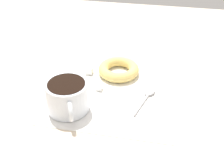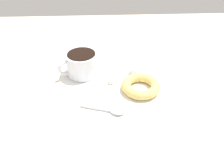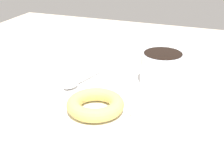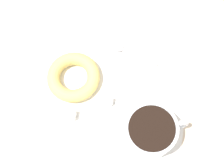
{
  "view_description": "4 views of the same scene",
  "coord_description": "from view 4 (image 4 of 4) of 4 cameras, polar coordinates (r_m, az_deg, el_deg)",
  "views": [
    {
      "loc": [
        62.02,
        11.0,
        45.74
      ],
      "look_at": [
        0.87,
        -0.32,
        2.3
      ],
      "focal_mm": 50.0,
      "sensor_mm": 36.0,
      "label": 1
    },
    {
      "loc": [
        3.21,
        47.41,
        38.92
      ],
      "look_at": [
        0.87,
        -0.32,
        2.3
      ],
      "focal_mm": 35.0,
      "sensor_mm": 36.0,
      "label": 2
    },
    {
      "loc": [
        -53.52,
        -20.72,
        30.12
      ],
      "look_at": [
        0.87,
        -0.32,
        2.3
      ],
      "focal_mm": 50.0,
      "sensor_mm": 36.0,
      "label": 3
    },
    {
      "loc": [
        4.71,
        -21.19,
        60.39
      ],
      "look_at": [
        0.87,
        -0.32,
        2.3
      ],
      "focal_mm": 50.0,
      "sensor_mm": 36.0,
      "label": 4
    }
  ],
  "objects": [
    {
      "name": "sugar_cube_extra",
      "position": [
        0.62,
        -0.5,
        -3.17
      ],
      "size": [
        1.42,
        1.42,
        1.42
      ],
      "primitive_type": "cube",
      "color": "white",
      "rests_on": "napkin"
    },
    {
      "name": "napkin",
      "position": [
        0.64,
        0.0,
        -0.66
      ],
      "size": [
        31.38,
        31.38,
        0.3
      ],
      "primitive_type": "cube",
      "rotation": [
        0.0,
        0.0,
        -0.02
      ],
      "color": "white",
      "rests_on": "ground_plane"
    },
    {
      "name": "coffee_cup",
      "position": [
        0.58,
        7.08,
        -8.65
      ],
      "size": [
        11.79,
        9.49,
        6.95
      ],
      "color": "silver",
      "rests_on": "napkin"
    },
    {
      "name": "donut",
      "position": [
        0.64,
        -7.01,
        1.43
      ],
      "size": [
        10.78,
        10.78,
        2.6
      ],
      "primitive_type": "torus",
      "color": "#E5C66B",
      "rests_on": "napkin"
    },
    {
      "name": "sugar_cube",
      "position": [
        0.62,
        -7.49,
        -5.65
      ],
      "size": [
        1.75,
        1.75,
        1.75
      ],
      "primitive_type": "cube",
      "color": "white",
      "rests_on": "napkin"
    },
    {
      "name": "spoon",
      "position": [
        0.67,
        1.99,
        6.45
      ],
      "size": [
        11.17,
        4.64,
        0.9
      ],
      "color": "silver",
      "rests_on": "napkin"
    },
    {
      "name": "ground_plane",
      "position": [
        0.65,
        -0.7,
        -0.6
      ],
      "size": [
        120.0,
        120.0,
        2.0
      ],
      "primitive_type": "cube",
      "color": "beige"
    }
  ]
}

